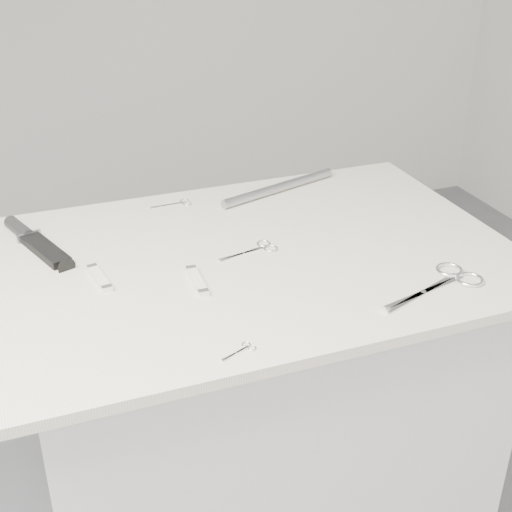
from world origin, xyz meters
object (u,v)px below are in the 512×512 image
object	(u,v)px
large_shears	(447,281)
embroidery_scissors_b	(177,204)
plinth	(256,437)
pocket_knife_b	(99,278)
tiny_scissors	(242,350)
embroidery_scissors_a	(257,249)
metal_rail	(279,188)
sheathed_knife	(33,240)
pocket_knife_a	(197,281)

from	to	relation	value
large_shears	embroidery_scissors_b	world-z (taller)	large_shears
plinth	pocket_knife_b	size ratio (longest dim) A/B	8.94
plinth	tiny_scissors	bearing A→B (deg)	-114.55
embroidery_scissors_a	pocket_knife_b	world-z (taller)	pocket_knife_b
plinth	metal_rail	world-z (taller)	metal_rail
large_shears	pocket_knife_b	distance (m)	0.63
large_shears	embroidery_scissors_b	xyz separation A→B (m)	(-0.36, 0.51, -0.00)
embroidery_scissors_b	sheathed_knife	distance (m)	0.33
plinth	large_shears	size ratio (longest dim) A/B	3.99
pocket_knife_a	metal_rail	xyz separation A→B (m)	(0.30, 0.34, 0.00)
large_shears	pocket_knife_b	world-z (taller)	pocket_knife_b
large_shears	sheathed_knife	xyz separation A→B (m)	(-0.68, 0.42, 0.01)
pocket_knife_a	metal_rail	world-z (taller)	metal_rail
pocket_knife_a	embroidery_scissors_a	bearing A→B (deg)	-57.83
tiny_scissors	plinth	bearing A→B (deg)	42.66
plinth	embroidery_scissors_b	xyz separation A→B (m)	(-0.08, 0.28, 0.47)
embroidery_scissors_a	sheathed_knife	xyz separation A→B (m)	(-0.41, 0.18, 0.01)
pocket_knife_b	embroidery_scissors_a	bearing A→B (deg)	-95.63
embroidery_scissors_b	pocket_knife_b	xyz separation A→B (m)	(-0.22, -0.28, 0.00)
tiny_scissors	pocket_knife_a	size ratio (longest dim) A/B	0.61
plinth	pocket_knife_b	xyz separation A→B (m)	(-0.30, 0.00, 0.48)
sheathed_knife	embroidery_scissors_a	bearing A→B (deg)	-133.34
plinth	embroidery_scissors_b	bearing A→B (deg)	106.03
plinth	pocket_knife_a	distance (m)	0.50
tiny_scissors	metal_rail	world-z (taller)	metal_rail
pocket_knife_b	pocket_knife_a	bearing A→B (deg)	-121.77
large_shears	embroidery_scissors_b	distance (m)	0.63
pocket_knife_a	metal_rail	bearing A→B (deg)	-38.86
large_shears	pocket_knife_a	bearing A→B (deg)	142.60
plinth	pocket_knife_a	size ratio (longest dim) A/B	8.79
metal_rail	pocket_knife_a	bearing A→B (deg)	-131.38
tiny_scissors	metal_rail	bearing A→B (deg)	39.62
plinth	sheathed_knife	world-z (taller)	sheathed_knife
plinth	pocket_knife_a	bearing A→B (deg)	-152.73
embroidery_scissors_b	large_shears	bearing A→B (deg)	-56.77
embroidery_scissors_a	metal_rail	distance (m)	0.30
embroidery_scissors_b	pocket_knife_a	world-z (taller)	pocket_knife_a
embroidery_scissors_b	pocket_knife_a	xyz separation A→B (m)	(-0.06, -0.36, 0.00)
large_shears	metal_rail	size ratio (longest dim) A/B	0.71
sheathed_knife	metal_rail	distance (m)	0.57
tiny_scissors	sheathed_knife	bearing A→B (deg)	95.61
large_shears	pocket_knife_b	xyz separation A→B (m)	(-0.59, 0.23, 0.00)
large_shears	pocket_knife_a	world-z (taller)	pocket_knife_a
embroidery_scissors_b	sheathed_knife	xyz separation A→B (m)	(-0.32, -0.09, 0.01)
plinth	large_shears	xyz separation A→B (m)	(0.28, -0.23, 0.47)
tiny_scissors	pocket_knife_b	bearing A→B (deg)	96.81
plinth	sheathed_knife	distance (m)	0.65
sheathed_knife	tiny_scissors	bearing A→B (deg)	-170.73
embroidery_scissors_a	embroidery_scissors_b	world-z (taller)	same
pocket_knife_a	pocket_knife_b	bearing A→B (deg)	68.50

